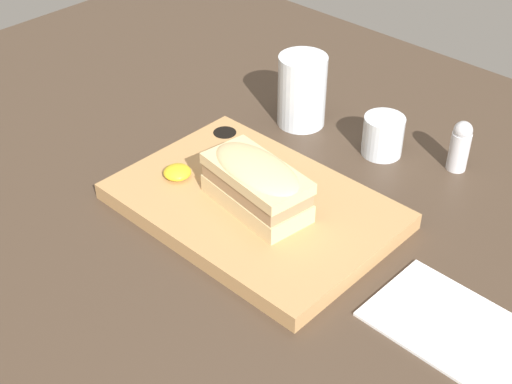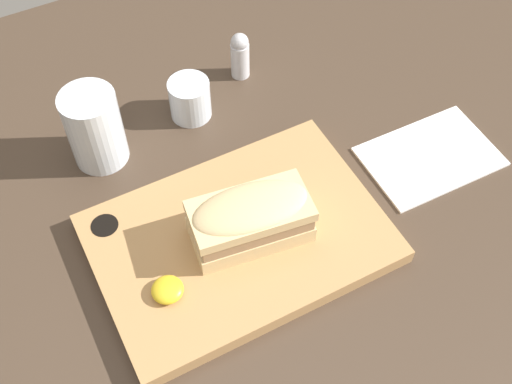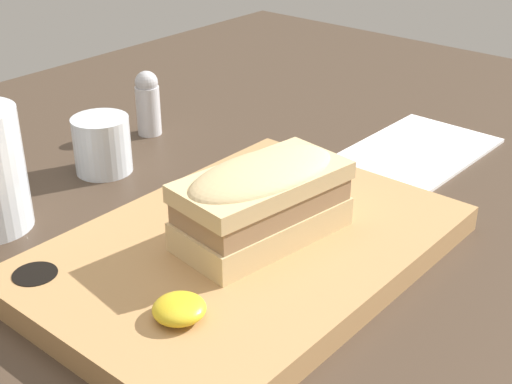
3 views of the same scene
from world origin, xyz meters
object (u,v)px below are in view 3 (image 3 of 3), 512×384
(serving_board, at_px, (244,251))
(sandwich, at_px, (262,197))
(salt_shaker, at_px, (148,102))
(napkin, at_px, (418,150))
(wine_glass, at_px, (102,147))

(serving_board, height_order, sandwich, sandwich)
(serving_board, height_order, salt_shaker, salt_shaker)
(napkin, bearing_deg, salt_shaker, 120.32)
(napkin, distance_m, salt_shaker, 0.32)
(sandwich, bearing_deg, wine_glass, 83.73)
(napkin, bearing_deg, serving_board, -179.64)
(sandwich, relative_size, wine_glass, 2.54)
(wine_glass, xyz_separation_m, napkin, (0.26, -0.23, -0.03))
(wine_glass, distance_m, salt_shaker, 0.11)
(salt_shaker, bearing_deg, serving_board, -117.30)
(serving_board, height_order, wine_glass, wine_glass)
(sandwich, bearing_deg, napkin, 2.05)
(serving_board, xyz_separation_m, sandwich, (0.01, -0.01, 0.05))
(sandwich, bearing_deg, serving_board, 147.76)
(napkin, xyz_separation_m, salt_shaker, (-0.16, 0.28, 0.04))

